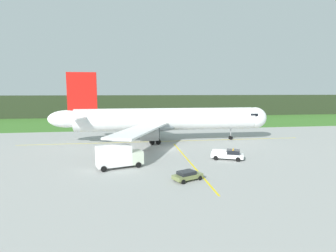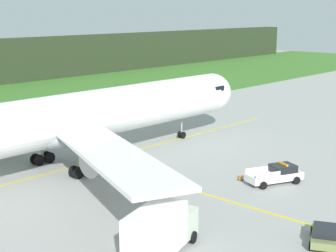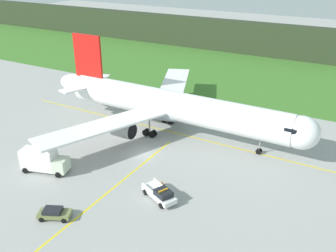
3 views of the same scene
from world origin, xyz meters
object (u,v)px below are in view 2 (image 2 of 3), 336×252
at_px(airliner, 78,118).
at_px(ops_pickup_truck, 276,174).
at_px(catering_truck, 160,230).
at_px(staff_car, 325,235).
at_px(apron_cone, 240,177).

bearing_deg(airliner, ops_pickup_truck, -65.15).
distance_m(ops_pickup_truck, catering_truck, 19.08).
distance_m(ops_pickup_truck, staff_car, 13.68).
distance_m(airliner, staff_car, 29.06).
relative_size(catering_truck, staff_car, 1.70).
relative_size(ops_pickup_truck, apron_cone, 8.62).
relative_size(ops_pickup_truck, catering_truck, 0.78).
bearing_deg(catering_truck, staff_car, -38.55).
bearing_deg(ops_pickup_truck, airliner, 114.85).
bearing_deg(staff_car, catering_truck, 141.45).
bearing_deg(apron_cone, catering_truck, -162.71).
relative_size(catering_truck, apron_cone, 11.05).
bearing_deg(airliner, apron_cone, -65.25).
xyz_separation_m(airliner, staff_car, (-0.82, -28.70, -4.50)).
height_order(catering_truck, staff_car, catering_truck).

